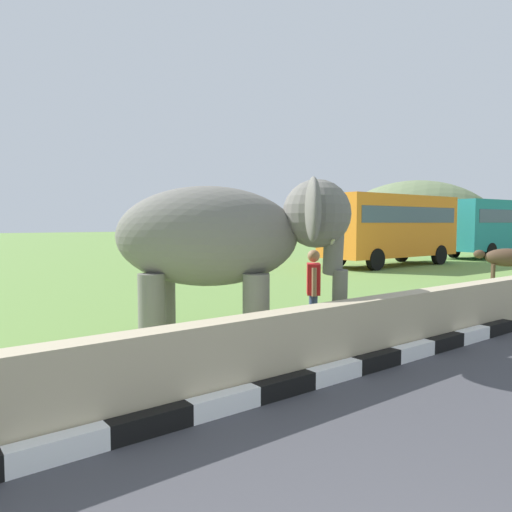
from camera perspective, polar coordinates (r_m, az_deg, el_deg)
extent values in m
cube|color=white|center=(5.00, -22.49, -20.43)|extent=(0.90, 0.20, 0.24)
cube|color=black|center=(5.27, -12.46, -18.88)|extent=(0.90, 0.20, 0.24)
cube|color=white|center=(5.68, -3.83, -17.08)|extent=(0.90, 0.20, 0.24)
cube|color=black|center=(6.19, 3.38, -15.26)|extent=(0.90, 0.20, 0.24)
cube|color=white|center=(6.79, 9.30, -13.57)|extent=(0.90, 0.20, 0.24)
cube|color=black|center=(7.44, 14.16, -12.05)|extent=(0.90, 0.20, 0.24)
cube|color=white|center=(8.15, 18.16, -10.73)|extent=(0.90, 0.20, 0.24)
cube|color=black|center=(8.88, 21.49, -9.58)|extent=(0.90, 0.20, 0.24)
cube|color=white|center=(9.65, 24.28, -8.58)|extent=(0.90, 0.20, 0.24)
cube|color=black|center=(10.44, 26.64, -7.72)|extent=(0.90, 0.20, 0.24)
cube|color=tan|center=(6.36, 2.28, -11.15)|extent=(28.00, 0.36, 1.00)
cylinder|color=slate|center=(8.73, 0.10, -5.86)|extent=(0.44, 0.44, 1.34)
cylinder|color=slate|center=(7.84, 0.02, -6.99)|extent=(0.44, 0.44, 1.34)
cylinder|color=slate|center=(8.91, -10.95, -5.73)|extent=(0.44, 0.44, 1.34)
cylinder|color=slate|center=(8.05, -12.27, -6.80)|extent=(0.44, 0.44, 1.34)
ellipsoid|color=slate|center=(8.21, -5.89, 2.36)|extent=(3.42, 3.18, 1.70)
sphere|color=slate|center=(8.20, 7.23, 5.02)|extent=(1.16, 1.16, 1.16)
ellipsoid|color=#D84C8C|center=(8.24, 9.25, 6.04)|extent=(0.68, 0.73, 0.44)
ellipsoid|color=slate|center=(8.96, 5.75, 5.26)|extent=(0.75, 0.85, 1.00)
ellipsoid|color=slate|center=(7.41, 6.78, 5.52)|extent=(0.75, 0.85, 1.00)
cylinder|color=slate|center=(8.25, 9.20, 1.17)|extent=(0.61, 0.65, 1.00)
cylinder|color=slate|center=(8.34, 9.93, -4.33)|extent=(0.39, 0.40, 0.81)
cone|color=beige|center=(8.51, 8.54, 1.94)|extent=(0.46, 0.53, 0.22)
cone|color=beige|center=(7.96, 9.08, 1.79)|extent=(0.46, 0.53, 0.22)
cylinder|color=navy|center=(9.26, 6.77, -6.94)|extent=(0.15, 0.15, 0.82)
cylinder|color=navy|center=(9.06, 6.84, -7.18)|extent=(0.15, 0.15, 0.82)
cube|color=red|center=(9.05, 6.84, -2.71)|extent=(0.44, 0.46, 0.58)
cylinder|color=#9E7251|center=(9.31, 6.76, -2.70)|extent=(0.17, 0.17, 0.53)
cylinder|color=#9E7251|center=(8.80, 6.92, -3.09)|extent=(0.15, 0.15, 0.52)
sphere|color=#9E7251|center=(9.01, 6.86, 0.01)|extent=(0.23, 0.23, 0.23)
cube|color=orange|center=(25.03, 15.68, 3.47)|extent=(7.96, 2.56, 3.00)
cube|color=#3F5160|center=(25.03, 15.70, 4.71)|extent=(7.32, 2.59, 0.76)
cylinder|color=black|center=(27.80, 16.91, 0.39)|extent=(1.00, 0.31, 1.00)
cylinder|color=black|center=(26.52, 20.93, 0.13)|extent=(1.00, 0.31, 1.00)
cylinder|color=black|center=(23.89, 9.71, -0.06)|extent=(1.00, 0.31, 1.00)
cylinder|color=black|center=(22.38, 14.01, -0.39)|extent=(1.00, 0.31, 1.00)
cube|color=teal|center=(34.08, 27.06, 3.28)|extent=(9.99, 3.03, 3.00)
cube|color=#3F5160|center=(34.09, 27.09, 4.19)|extent=(9.20, 3.03, 0.76)
cylinder|color=black|center=(37.45, 27.76, 0.98)|extent=(1.01, 0.35, 1.00)
cylinder|color=black|center=(32.01, 22.46, 0.71)|extent=(1.01, 0.35, 1.00)
cylinder|color=black|center=(30.81, 26.04, 0.49)|extent=(1.01, 0.35, 1.00)
cylinder|color=#473323|center=(19.47, 26.37, -1.84)|extent=(0.12, 0.12, 0.65)
cylinder|color=#473323|center=(19.83, 26.28, -1.74)|extent=(0.12, 0.12, 0.65)
ellipsoid|color=#473323|center=(19.65, 27.68, -0.16)|extent=(1.29, 1.59, 0.66)
ellipsoid|color=#473323|center=(19.56, 24.99, 0.20)|extent=(0.43, 0.48, 0.32)
ellipsoid|color=#697B52|center=(68.67, 18.56, 1.98)|extent=(25.80, 20.64, 15.61)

